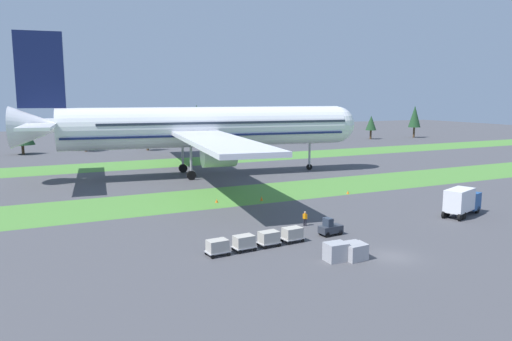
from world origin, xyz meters
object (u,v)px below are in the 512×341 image
cargo_dolly_second (269,237)px  taxiway_marker_2 (217,201)px  airliner (200,127)px  cargo_dolly_lead (292,233)px  uld_container_2 (355,252)px  cargo_dolly_third (244,242)px  ground_crew_marshaller (305,218)px  uld_container_1 (352,250)px  taxiway_marker_0 (262,198)px  catering_truck (462,201)px  baggage_tug (330,228)px  uld_container_0 (336,252)px  uld_container_3 (355,251)px  cargo_dolly_fourth (217,246)px  taxiway_marker_1 (348,192)px

cargo_dolly_second → taxiway_marker_2: (2.61, 21.53, -0.66)m
airliner → taxiway_marker_2: airliner is taller
cargo_dolly_lead → uld_container_2: 7.81m
cargo_dolly_third → airliner: bearing=161.3°
cargo_dolly_lead → cargo_dolly_third: size_ratio=1.00×
ground_crew_marshaller → uld_container_1: (-2.09, -11.89, -0.18)m
airliner → taxiway_marker_2: size_ratio=153.89×
taxiway_marker_0 → cargo_dolly_second: bearing=-114.4°
catering_truck → ground_crew_marshaller: (-20.66, 4.41, -1.01)m
baggage_tug → uld_container_0: 8.45m
airliner → catering_truck: bearing=31.4°
uld_container_3 → uld_container_1: bearing=119.8°
cargo_dolly_second → taxiway_marker_0: cargo_dolly_second is taller
baggage_tug → uld_container_0: (-4.30, -7.28, 0.05)m
uld_container_0 → baggage_tug: bearing=59.5°
airliner → cargo_dolly_lead: 46.43m
cargo_dolly_second → uld_container_0: uld_container_0 is taller
cargo_dolly_fourth → taxiway_marker_1: bearing=118.5°
cargo_dolly_lead → airliner: bearing=168.2°
catering_truck → taxiway_marker_2: 32.91m
taxiway_marker_1 → catering_truck: bearing=-75.1°
taxiway_marker_2 → uld_container_2: bearing=-84.5°
baggage_tug → taxiway_marker_1: 23.69m
cargo_dolly_third → cargo_dolly_fourth: (-2.89, -0.23, 0.00)m
airliner → taxiway_marker_2: (-5.95, -24.01, -9.05)m
cargo_dolly_second → taxiway_marker_1: bearing=123.8°
cargo_dolly_fourth → uld_container_1: cargo_dolly_fourth is taller
baggage_tug → cargo_dolly_fourth: 13.73m
cargo_dolly_third → taxiway_marker_0: cargo_dolly_third is taller
cargo_dolly_lead → uld_container_1: size_ratio=1.16×
cargo_dolly_second → taxiway_marker_1: 29.87m
cargo_dolly_third → uld_container_1: size_ratio=1.16×
catering_truck → uld_container_2: bearing=-90.7°
uld_container_1 → uld_container_2: 0.50m
uld_container_2 → taxiway_marker_2: uld_container_2 is taller
uld_container_3 → taxiway_marker_1: uld_container_3 is taller
catering_truck → cargo_dolly_third: bearing=-108.1°
uld_container_2 → uld_container_0: bearing=163.2°
baggage_tug → cargo_dolly_fourth: size_ratio=1.17×
catering_truck → ground_crew_marshaller: catering_truck is taller
airliner → baggage_tug: (-0.66, -44.91, -8.50)m
catering_truck → uld_container_2: (-22.74, -7.98, -1.19)m
cargo_dolly_second → taxiway_marker_2: bearing=168.5°
cargo_dolly_third → cargo_dolly_lead: bearing=90.0°
cargo_dolly_fourth → uld_container_0: size_ratio=1.16×
baggage_tug → taxiway_marker_2: 21.56m
cargo_dolly_third → taxiway_marker_2: (5.50, 21.77, -0.66)m
cargo_dolly_fourth → uld_container_0: bearing=52.0°
airliner → ground_crew_marshaller: (-1.10, -40.33, -8.37)m
cargo_dolly_fourth → cargo_dolly_third: bearing=90.0°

